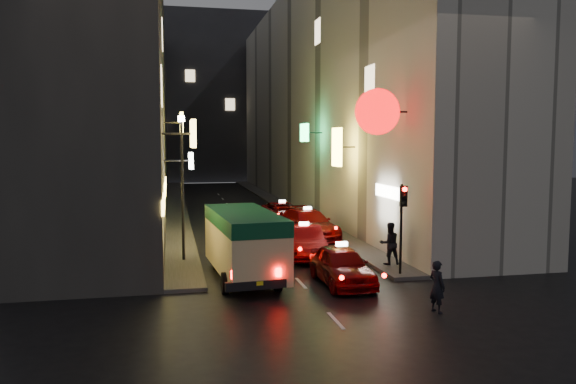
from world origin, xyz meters
TOP-DOWN VIEW (x-y plane):
  - ground at (0.00, 0.00)m, footprint 120.00×120.00m
  - building_left at (-8.00, 33.99)m, footprint 7.38×52.05m
  - building_right at (8.00, 33.99)m, footprint 8.25×52.00m
  - building_far at (0.00, 66.00)m, footprint 30.00×10.00m
  - sidewalk_left at (-4.25, 34.00)m, footprint 1.50×52.00m
  - sidewalk_right at (4.25, 34.00)m, footprint 1.50×52.00m
  - minibus at (-1.99, 9.54)m, footprint 2.61×6.23m
  - taxi_near at (1.43, 8.05)m, footprint 2.23×5.26m
  - taxi_second at (1.21, 13.06)m, footprint 2.66×5.53m
  - taxi_third at (2.58, 17.91)m, footprint 3.14×6.07m
  - taxi_far at (2.52, 24.60)m, footprint 2.51×4.82m
  - pedestrian_crossing at (3.30, 4.15)m, footprint 0.56×0.70m
  - pedestrian_sidewalk at (4.22, 10.25)m, footprint 0.76×0.47m
  - traffic_light at (4.00, 8.47)m, footprint 0.26×0.43m
  - lamp_post at (-4.20, 13.00)m, footprint 0.28×0.28m

SIDE VIEW (x-z plane):
  - ground at x=0.00m, z-range 0.00..0.00m
  - sidewalk_left at x=-4.25m, z-range 0.00..0.15m
  - sidewalk_right at x=4.25m, z-range 0.00..0.15m
  - taxi_far at x=2.52m, z-range -0.08..1.55m
  - taxi_near at x=1.43m, z-range -0.08..1.75m
  - taxi_second at x=1.21m, z-range -0.08..1.79m
  - pedestrian_crossing at x=3.30m, z-range 0.00..1.84m
  - taxi_third at x=2.58m, z-range -0.08..1.93m
  - pedestrian_sidewalk at x=4.22m, z-range 0.15..2.16m
  - minibus at x=-1.99m, z-range 0.34..2.96m
  - traffic_light at x=4.00m, z-range 0.94..4.44m
  - lamp_post at x=-4.20m, z-range 0.61..6.84m
  - building_left at x=-8.00m, z-range 0.00..18.00m
  - building_right at x=8.00m, z-range 0.00..18.00m
  - building_far at x=0.00m, z-range 0.00..22.00m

